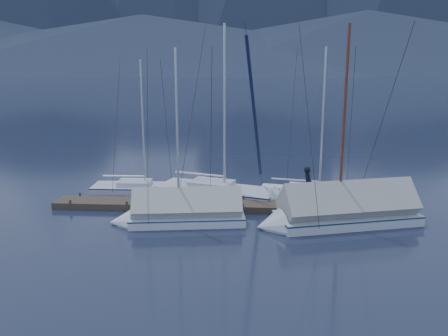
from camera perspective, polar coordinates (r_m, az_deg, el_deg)
The scene contains 9 objects.
ground at distance 23.14m, azimuth -0.34°, elevation -6.45°, with size 1000.00×1000.00×0.00m, color black.
dock at distance 24.99m, azimuth 0.00°, elevation -4.67°, with size 18.00×1.50×0.54m.
mooring_posts at distance 24.96m, azimuth -1.15°, elevation -4.12°, with size 15.12×1.52×0.35m.
sailboat_open_left at distance 28.33m, azimuth -8.54°, elevation -2.57°, with size 6.42×2.74×8.43m.
sailboat_open_mid at distance 26.92m, azimuth 1.17°, elevation -3.19°, with size 8.23×4.49×10.48m.
sailboat_open_right at distance 27.10m, azimuth 12.40°, elevation -3.44°, with size 7.17×3.35×9.16m.
sailboat_covered_near at distance 23.26m, azimuth 13.25°, elevation -5.38°, with size 8.24×4.41×10.25m.
sailboat_covered_far at distance 22.92m, azimuth -5.73°, elevation -5.55°, with size 6.64×2.95×9.02m.
person at distance 25.12m, azimuth 10.03°, elevation -1.97°, with size 0.70×0.46×1.91m, color black.
Camera 1 is at (1.62, -21.73, 7.79)m, focal length 38.00 mm.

